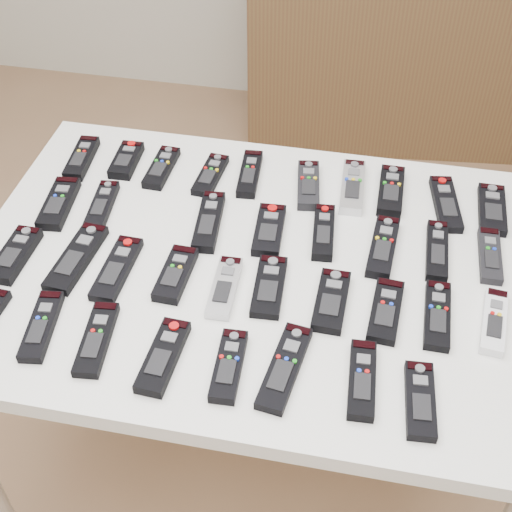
% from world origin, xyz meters
% --- Properties ---
extents(ground, '(4.00, 4.00, 0.00)m').
position_xyz_m(ground, '(0.00, 0.00, 0.00)').
color(ground, '#916849').
rests_on(ground, ground).
extents(table, '(1.25, 0.88, 0.78)m').
position_xyz_m(table, '(0.12, 0.02, 0.72)').
color(table, white).
rests_on(table, ground).
extents(sideboard, '(1.75, 0.56, 0.86)m').
position_xyz_m(sideboard, '(0.63, 1.78, 0.43)').
color(sideboard, brown).
rests_on(sideboard, ground).
extents(remote_0, '(0.06, 0.17, 0.02)m').
position_xyz_m(remote_0, '(-0.38, 0.30, 0.79)').
color(remote_0, black).
rests_on(remote_0, table).
extents(remote_1, '(0.06, 0.14, 0.02)m').
position_xyz_m(remote_1, '(-0.27, 0.31, 0.79)').
color(remote_1, black).
rests_on(remote_1, table).
extents(remote_2, '(0.05, 0.16, 0.02)m').
position_xyz_m(remote_2, '(-0.17, 0.30, 0.79)').
color(remote_2, black).
rests_on(remote_2, table).
extents(remote_3, '(0.06, 0.16, 0.02)m').
position_xyz_m(remote_3, '(-0.05, 0.30, 0.79)').
color(remote_3, black).
rests_on(remote_3, table).
extents(remote_4, '(0.06, 0.17, 0.02)m').
position_xyz_m(remote_4, '(0.05, 0.32, 0.79)').
color(remote_4, black).
rests_on(remote_4, table).
extents(remote_5, '(0.07, 0.17, 0.02)m').
position_xyz_m(remote_5, '(0.20, 0.30, 0.79)').
color(remote_5, black).
rests_on(remote_5, table).
extents(remote_6, '(0.06, 0.19, 0.02)m').
position_xyz_m(remote_6, '(0.30, 0.31, 0.79)').
color(remote_6, '#B7B7BC').
rests_on(remote_6, table).
extents(remote_7, '(0.06, 0.17, 0.02)m').
position_xyz_m(remote_7, '(0.39, 0.32, 0.79)').
color(remote_7, black).
rests_on(remote_7, table).
extents(remote_8, '(0.08, 0.19, 0.02)m').
position_xyz_m(remote_8, '(0.52, 0.30, 0.79)').
color(remote_8, black).
rests_on(remote_8, table).
extents(remote_9, '(0.06, 0.17, 0.02)m').
position_xyz_m(remote_9, '(0.63, 0.30, 0.79)').
color(remote_9, black).
rests_on(remote_9, table).
extents(remote_10, '(0.08, 0.18, 0.02)m').
position_xyz_m(remote_10, '(-0.37, 0.12, 0.79)').
color(remote_10, black).
rests_on(remote_10, table).
extents(remote_11, '(0.06, 0.16, 0.02)m').
position_xyz_m(remote_11, '(-0.27, 0.13, 0.79)').
color(remote_11, black).
rests_on(remote_11, table).
extents(remote_12, '(0.07, 0.19, 0.02)m').
position_xyz_m(remote_12, '(-0.01, 0.12, 0.79)').
color(remote_12, black).
rests_on(remote_12, table).
extents(remote_13, '(0.07, 0.16, 0.02)m').
position_xyz_m(remote_13, '(0.13, 0.12, 0.79)').
color(remote_13, black).
rests_on(remote_13, table).
extents(remote_14, '(0.06, 0.17, 0.02)m').
position_xyz_m(remote_14, '(0.25, 0.14, 0.79)').
color(remote_14, black).
rests_on(remote_14, table).
extents(remote_15, '(0.06, 0.19, 0.02)m').
position_xyz_m(remote_15, '(0.39, 0.12, 0.79)').
color(remote_15, black).
rests_on(remote_15, table).
extents(remote_16, '(0.05, 0.18, 0.02)m').
position_xyz_m(remote_16, '(0.51, 0.13, 0.79)').
color(remote_16, black).
rests_on(remote_16, table).
extents(remote_17, '(0.05, 0.16, 0.02)m').
position_xyz_m(remote_17, '(0.62, 0.14, 0.79)').
color(remote_17, black).
rests_on(remote_17, table).
extents(remote_18, '(0.06, 0.16, 0.02)m').
position_xyz_m(remote_18, '(-0.39, -0.07, 0.79)').
color(remote_18, black).
rests_on(remote_18, table).
extents(remote_19, '(0.08, 0.21, 0.02)m').
position_xyz_m(remote_19, '(-0.26, -0.05, 0.79)').
color(remote_19, black).
rests_on(remote_19, table).
extents(remote_20, '(0.06, 0.19, 0.02)m').
position_xyz_m(remote_20, '(-0.16, -0.06, 0.79)').
color(remote_20, black).
rests_on(remote_20, table).
extents(remote_21, '(0.06, 0.16, 0.02)m').
position_xyz_m(remote_21, '(-0.04, -0.05, 0.79)').
color(remote_21, black).
rests_on(remote_21, table).
extents(remote_22, '(0.05, 0.17, 0.02)m').
position_xyz_m(remote_22, '(0.07, -0.07, 0.79)').
color(remote_22, '#B7B7BC').
rests_on(remote_22, table).
extents(remote_23, '(0.07, 0.17, 0.02)m').
position_xyz_m(remote_23, '(0.16, -0.05, 0.79)').
color(remote_23, black).
rests_on(remote_23, table).
extents(remote_24, '(0.06, 0.16, 0.02)m').
position_xyz_m(remote_24, '(0.30, -0.07, 0.79)').
color(remote_24, black).
rests_on(remote_24, table).
extents(remote_25, '(0.07, 0.17, 0.02)m').
position_xyz_m(remote_25, '(0.41, -0.07, 0.79)').
color(remote_25, black).
rests_on(remote_25, table).
extents(remote_26, '(0.05, 0.18, 0.02)m').
position_xyz_m(remote_26, '(0.51, -0.06, 0.79)').
color(remote_26, black).
rests_on(remote_26, table).
extents(remote_27, '(0.06, 0.17, 0.02)m').
position_xyz_m(remote_27, '(0.62, -0.06, 0.79)').
color(remote_27, silver).
rests_on(remote_27, table).
extents(remote_29, '(0.07, 0.18, 0.02)m').
position_xyz_m(remote_29, '(-0.25, -0.24, 0.79)').
color(remote_29, black).
rests_on(remote_29, table).
extents(remote_30, '(0.07, 0.18, 0.02)m').
position_xyz_m(remote_30, '(-0.14, -0.25, 0.79)').
color(remote_30, black).
rests_on(remote_30, table).
extents(remote_31, '(0.06, 0.18, 0.02)m').
position_xyz_m(remote_31, '(0.00, -0.27, 0.79)').
color(remote_31, black).
rests_on(remote_31, table).
extents(remote_32, '(0.06, 0.16, 0.02)m').
position_xyz_m(remote_32, '(0.13, -0.27, 0.79)').
color(remote_32, black).
rests_on(remote_32, table).
extents(remote_33, '(0.08, 0.21, 0.02)m').
position_xyz_m(remote_33, '(0.23, -0.25, 0.79)').
color(remote_33, black).
rests_on(remote_33, table).
extents(remote_34, '(0.06, 0.17, 0.02)m').
position_xyz_m(remote_34, '(0.38, -0.25, 0.79)').
color(remote_34, black).
rests_on(remote_34, table).
extents(remote_35, '(0.06, 0.16, 0.02)m').
position_xyz_m(remote_35, '(0.48, -0.28, 0.79)').
color(remote_35, black).
rests_on(remote_35, table).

